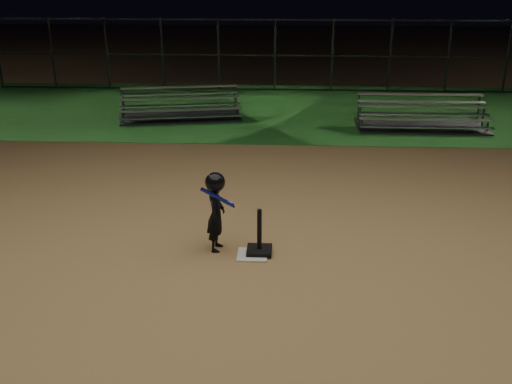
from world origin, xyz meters
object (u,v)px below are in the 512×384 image
at_px(home_plate, 252,255).
at_px(batting_tee, 259,245).
at_px(bleacher_right, 421,122).
at_px(bleacher_left, 181,112).
at_px(child_batter, 216,209).

height_order(home_plate, batting_tee, batting_tee).
bearing_deg(bleacher_right, home_plate, -117.11).
relative_size(bleacher_left, bleacher_right, 1.07).
relative_size(child_batter, bleacher_left, 0.34).
xyz_separation_m(home_plate, bleacher_right, (4.14, 7.94, 0.16)).
xyz_separation_m(home_plate, child_batter, (-0.56, 0.19, 0.65)).
relative_size(home_plate, child_batter, 0.36).
distance_m(child_batter, bleacher_left, 8.78).
distance_m(home_plate, batting_tee, 0.19).
relative_size(batting_tee, bleacher_right, 0.20).
bearing_deg(bleacher_left, bleacher_right, -17.97).
distance_m(batting_tee, child_batter, 0.85).
xyz_separation_m(batting_tee, bleacher_right, (4.03, 7.86, 0.03)).
height_order(batting_tee, bleacher_right, bleacher_right).
height_order(bleacher_left, bleacher_right, bleacher_right).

